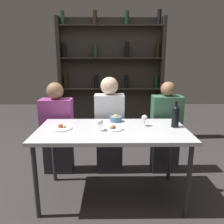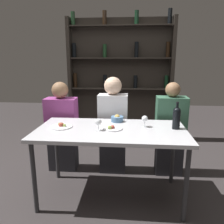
% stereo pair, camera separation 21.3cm
% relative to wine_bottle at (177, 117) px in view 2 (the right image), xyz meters
% --- Properties ---
extents(ground_plane, '(10.00, 10.00, 0.00)m').
position_rel_wine_bottle_xyz_m(ground_plane, '(-0.66, -0.06, -0.90)').
color(ground_plane, '#332D2D').
extents(dining_table, '(1.53, 0.77, 0.77)m').
position_rel_wine_bottle_xyz_m(dining_table, '(-0.66, -0.06, -0.19)').
color(dining_table, silver).
rests_on(dining_table, ground_plane).
extents(wine_rack_wall, '(1.86, 0.21, 2.27)m').
position_rel_wine_bottle_xyz_m(wine_rack_wall, '(-0.66, 1.80, 0.27)').
color(wine_rack_wall, '#28231E').
rests_on(wine_rack_wall, ground_plane).
extents(wine_bottle, '(0.08, 0.08, 0.28)m').
position_rel_wine_bottle_xyz_m(wine_bottle, '(0.00, 0.00, 0.00)').
color(wine_bottle, black).
rests_on(wine_bottle, dining_table).
extents(wine_glass_0, '(0.06, 0.06, 0.12)m').
position_rel_wine_bottle_xyz_m(wine_glass_0, '(-0.32, 0.04, -0.04)').
color(wine_glass_0, silver).
rests_on(wine_glass_0, dining_table).
extents(wine_glass_1, '(0.07, 0.07, 0.12)m').
position_rel_wine_bottle_xyz_m(wine_glass_1, '(-0.78, -0.12, -0.04)').
color(wine_glass_1, silver).
rests_on(wine_glass_1, dining_table).
extents(food_plate_0, '(0.23, 0.23, 0.05)m').
position_rel_wine_bottle_xyz_m(food_plate_0, '(-1.19, -0.05, -0.11)').
color(food_plate_0, white).
rests_on(food_plate_0, dining_table).
extents(food_plate_1, '(0.20, 0.20, 0.05)m').
position_rel_wine_bottle_xyz_m(food_plate_1, '(-0.65, -0.07, -0.11)').
color(food_plate_1, white).
rests_on(food_plate_1, dining_table).
extents(snack_bowl, '(0.14, 0.14, 0.08)m').
position_rel_wine_bottle_xyz_m(snack_bowl, '(-0.61, 0.22, -0.09)').
color(snack_bowl, '#4C7299').
rests_on(snack_bowl, dining_table).
extents(seated_person_left, '(0.40, 0.22, 1.19)m').
position_rel_wine_bottle_xyz_m(seated_person_left, '(-1.36, 0.51, -0.34)').
color(seated_person_left, '#26262B').
rests_on(seated_person_left, ground_plane).
extents(seated_person_center, '(0.37, 0.22, 1.25)m').
position_rel_wine_bottle_xyz_m(seated_person_center, '(-0.69, 0.51, -0.29)').
color(seated_person_center, '#26262B').
rests_on(seated_person_center, ground_plane).
extents(seated_person_right, '(0.37, 0.22, 1.19)m').
position_rel_wine_bottle_xyz_m(seated_person_right, '(0.04, 0.51, -0.34)').
color(seated_person_right, '#26262B').
rests_on(seated_person_right, ground_plane).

